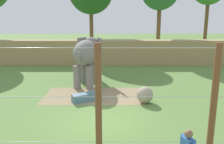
# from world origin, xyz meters

# --- Properties ---
(ground_plane) EXTENTS (120.00, 120.00, 0.00)m
(ground_plane) POSITION_xyz_m (0.00, 0.00, 0.00)
(ground_plane) COLOR #5B7F3D
(dirt_patch) EXTENTS (5.71, 3.20, 0.01)m
(dirt_patch) POSITION_xyz_m (-0.57, 3.54, 0.00)
(dirt_patch) COLOR #937F5B
(dirt_patch) RESTS_ON ground
(embankment_wall) EXTENTS (36.00, 1.80, 2.35)m
(embankment_wall) POSITION_xyz_m (0.00, 13.44, 1.17)
(embankment_wall) COLOR tan
(embankment_wall) RESTS_ON ground
(elephant) EXTENTS (1.96, 4.19, 3.11)m
(elephant) POSITION_xyz_m (-1.18, 6.03, 2.06)
(elephant) COLOR gray
(elephant) RESTS_ON ground
(enrichment_ball) EXTENTS (0.88, 0.88, 0.88)m
(enrichment_ball) POSITION_xyz_m (2.27, 2.31, 0.44)
(enrichment_ball) COLOR gray
(enrichment_ball) RESTS_ON ground
(cable_fence) EXTENTS (8.15, 0.20, 3.77)m
(cable_fence) POSITION_xyz_m (0.04, -3.01, 1.89)
(cable_fence) COLOR brown
(cable_fence) RESTS_ON ground
(feed_trough) EXTENTS (1.47, 1.10, 0.44)m
(feed_trough) POSITION_xyz_m (-0.96, 2.56, 0.22)
(feed_trough) COLOR slate
(feed_trough) RESTS_ON ground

